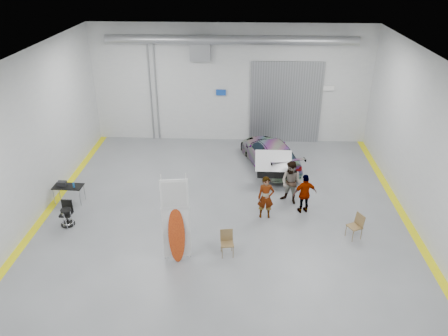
{
  "coord_description": "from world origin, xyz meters",
  "views": [
    {
      "loc": [
        0.65,
        -13.48,
        9.14
      ],
      "look_at": [
        -0.05,
        1.62,
        1.5
      ],
      "focal_mm": 35.0,
      "sensor_mm": 36.0,
      "label": 1
    }
  ],
  "objects_px": {
    "sedan_car": "(270,153)",
    "folding_chair_near": "(227,248)",
    "surfboard_display": "(175,227)",
    "shop_stool": "(67,219)",
    "person_a": "(266,197)",
    "folding_chair_far": "(354,231)",
    "person_c": "(305,194)",
    "person_b": "(291,183)",
    "work_table": "(66,186)",
    "office_chair": "(67,214)"
  },
  "relations": [
    {
      "from": "sedan_car",
      "to": "surfboard_display",
      "type": "relative_size",
      "value": 1.41
    },
    {
      "from": "person_a",
      "to": "sedan_car",
      "type": "bearing_deg",
      "value": 83.72
    },
    {
      "from": "person_b",
      "to": "office_chair",
      "type": "bearing_deg",
      "value": -133.3
    },
    {
      "from": "sedan_car",
      "to": "shop_stool",
      "type": "relative_size",
      "value": 5.66
    },
    {
      "from": "folding_chair_near",
      "to": "work_table",
      "type": "distance_m",
      "value": 7.21
    },
    {
      "from": "sedan_car",
      "to": "person_b",
      "type": "height_order",
      "value": "person_b"
    },
    {
      "from": "person_c",
      "to": "folding_chair_near",
      "type": "relative_size",
      "value": 1.83
    },
    {
      "from": "person_c",
      "to": "folding_chair_near",
      "type": "height_order",
      "value": "person_c"
    },
    {
      "from": "folding_chair_far",
      "to": "work_table",
      "type": "distance_m",
      "value": 11.07
    },
    {
      "from": "sedan_car",
      "to": "folding_chair_near",
      "type": "relative_size",
      "value": 5.05
    },
    {
      "from": "work_table",
      "to": "surfboard_display",
      "type": "bearing_deg",
      "value": -35.25
    },
    {
      "from": "person_a",
      "to": "work_table",
      "type": "distance_m",
      "value": 7.88
    },
    {
      "from": "sedan_car",
      "to": "work_table",
      "type": "relative_size",
      "value": 3.8
    },
    {
      "from": "surfboard_display",
      "to": "work_table",
      "type": "height_order",
      "value": "surfboard_display"
    },
    {
      "from": "folding_chair_near",
      "to": "surfboard_display",
      "type": "bearing_deg",
      "value": -176.65
    },
    {
      "from": "office_chair",
      "to": "person_b",
      "type": "bearing_deg",
      "value": 13.87
    },
    {
      "from": "shop_stool",
      "to": "sedan_car",
      "type": "bearing_deg",
      "value": 35.96
    },
    {
      "from": "folding_chair_near",
      "to": "person_a",
      "type": "bearing_deg",
      "value": 51.82
    },
    {
      "from": "sedan_car",
      "to": "person_c",
      "type": "relative_size",
      "value": 2.76
    },
    {
      "from": "person_b",
      "to": "surfboard_display",
      "type": "xyz_separation_m",
      "value": [
        -4.02,
        -3.82,
        0.39
      ]
    },
    {
      "from": "folding_chair_far",
      "to": "office_chair",
      "type": "relative_size",
      "value": 0.98
    },
    {
      "from": "surfboard_display",
      "to": "shop_stool",
      "type": "bearing_deg",
      "value": 150.34
    },
    {
      "from": "person_a",
      "to": "person_c",
      "type": "relative_size",
      "value": 1.05
    },
    {
      "from": "folding_chair_far",
      "to": "shop_stool",
      "type": "height_order",
      "value": "folding_chair_far"
    },
    {
      "from": "sedan_car",
      "to": "folding_chair_far",
      "type": "height_order",
      "value": "sedan_car"
    },
    {
      "from": "person_a",
      "to": "folding_chair_far",
      "type": "relative_size",
      "value": 1.84
    },
    {
      "from": "sedan_car",
      "to": "surfboard_display",
      "type": "bearing_deg",
      "value": 46.91
    },
    {
      "from": "person_a",
      "to": "folding_chair_near",
      "type": "xyz_separation_m",
      "value": [
        -1.35,
        -2.37,
        -0.57
      ]
    },
    {
      "from": "work_table",
      "to": "office_chair",
      "type": "xyz_separation_m",
      "value": [
        0.56,
        -1.56,
        -0.31
      ]
    },
    {
      "from": "sedan_car",
      "to": "work_table",
      "type": "bearing_deg",
      "value": 6.31
    },
    {
      "from": "folding_chair_near",
      "to": "person_b",
      "type": "bearing_deg",
      "value": 47.0
    },
    {
      "from": "folding_chair_near",
      "to": "shop_stool",
      "type": "bearing_deg",
      "value": 158.99
    },
    {
      "from": "person_b",
      "to": "work_table",
      "type": "xyz_separation_m",
      "value": [
        -8.88,
        -0.38,
        -0.17
      ]
    },
    {
      "from": "surfboard_display",
      "to": "shop_stool",
      "type": "distance_m",
      "value": 4.6
    },
    {
      "from": "surfboard_display",
      "to": "folding_chair_near",
      "type": "relative_size",
      "value": 3.59
    },
    {
      "from": "folding_chair_far",
      "to": "work_table",
      "type": "height_order",
      "value": "work_table"
    },
    {
      "from": "person_b",
      "to": "person_a",
      "type": "bearing_deg",
      "value": -99.51
    },
    {
      "from": "surfboard_display",
      "to": "office_chair",
      "type": "height_order",
      "value": "surfboard_display"
    },
    {
      "from": "sedan_car",
      "to": "folding_chair_near",
      "type": "height_order",
      "value": "sedan_car"
    },
    {
      "from": "sedan_car",
      "to": "surfboard_display",
      "type": "xyz_separation_m",
      "value": [
        -3.36,
        -7.12,
        0.63
      ]
    },
    {
      "from": "work_table",
      "to": "sedan_car",
      "type": "bearing_deg",
      "value": 24.14
    },
    {
      "from": "surfboard_display",
      "to": "shop_stool",
      "type": "relative_size",
      "value": 4.02
    },
    {
      "from": "folding_chair_far",
      "to": "shop_stool",
      "type": "bearing_deg",
      "value": -117.96
    },
    {
      "from": "sedan_car",
      "to": "folding_chair_near",
      "type": "bearing_deg",
      "value": 57.88
    },
    {
      "from": "sedan_car",
      "to": "person_c",
      "type": "bearing_deg",
      "value": 87.78
    },
    {
      "from": "person_b",
      "to": "surfboard_display",
      "type": "relative_size",
      "value": 0.57
    },
    {
      "from": "person_c",
      "to": "surfboard_display",
      "type": "xyz_separation_m",
      "value": [
        -4.48,
        -3.13,
        0.47
      ]
    },
    {
      "from": "person_c",
      "to": "sedan_car",
      "type": "bearing_deg",
      "value": -89.46
    },
    {
      "from": "shop_stool",
      "to": "folding_chair_near",
      "type": "bearing_deg",
      "value": -12.47
    },
    {
      "from": "folding_chair_far",
      "to": "surfboard_display",
      "type": "bearing_deg",
      "value": -103.2
    }
  ]
}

